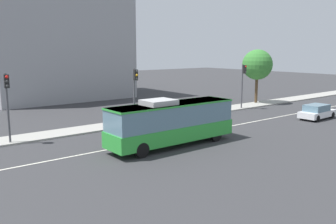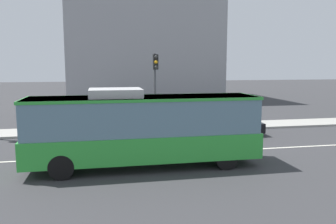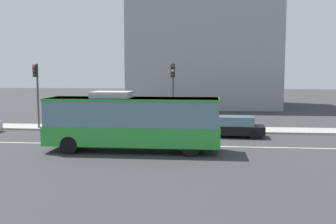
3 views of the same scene
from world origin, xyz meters
The scene contains 7 objects.
ground_plane centered at (0.00, 0.00, 0.00)m, with size 160.00×160.00×0.00m, color #333335.
sidewalk_kerb centered at (0.00, 6.64, 0.07)m, with size 80.00×2.72×0.14m, color #9E9B93.
lane_centre_line centered at (0.00, 0.00, 0.01)m, with size 76.00×0.16×0.01m, color silver.
transit_bus centered at (-3.82, -1.92, 1.81)m, with size 10.00×2.52×3.46m.
sedan_black centered at (2.28, 3.76, 0.72)m, with size 4.57×1.98×1.46m.
traffic_light_mid_block centered at (-2.12, 5.43, 3.56)m, with size 0.33×0.62×5.20m.
office_block_background centered at (-0.10, 29.67, 8.50)m, with size 18.66×15.01×17.00m.
Camera 2 is at (-5.59, -16.33, 4.44)m, focal length 36.15 mm.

